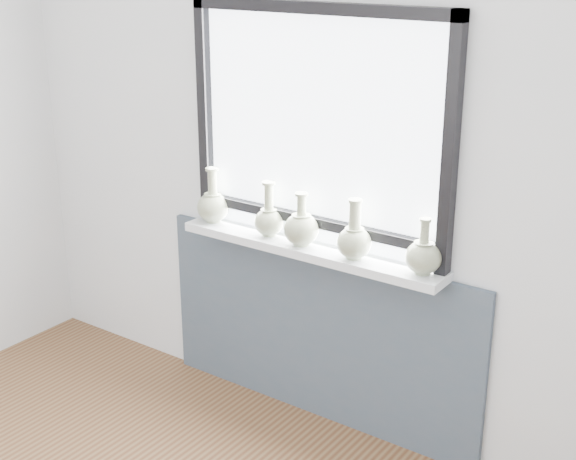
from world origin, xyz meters
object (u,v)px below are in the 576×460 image
Objects in this scene: vase_a at (213,205)px; vase_b at (269,219)px; windowsill at (309,249)px; vase_d at (354,239)px; vase_c at (301,228)px; vase_e at (423,256)px.

vase_a is 1.04× the size of vase_b.
vase_d is (0.24, -0.01, 0.10)m from windowsill.
windowsill is 4.99× the size of vase_d.
vase_a is at bearing 179.28° from windowsill.
vase_d is (0.27, -0.00, 0.00)m from vase_c.
vase_d is (0.47, -0.02, 0.01)m from vase_b.
windowsill is at bearing -0.72° from vase_a.
vase_a is 1.12m from vase_e.
vase_a is 1.11× the size of vase_c.
vase_c is at bearing -2.06° from vase_a.
vase_e is at bearing 3.05° from vase_d.
vase_c is at bearing 179.43° from vase_d.
vase_b is at bearing 179.74° from vase_e.
vase_c is (-0.03, -0.01, 0.10)m from windowsill.
windowsill is 0.57m from vase_a.
vase_a is 0.53m from vase_c.
vase_a is at bearing 179.75° from vase_e.
vase_e is (0.59, 0.01, -0.00)m from vase_c.
vase_b is at bearing 174.74° from vase_c.
vase_a reaches higher than vase_e.
vase_e is (0.56, 0.00, 0.10)m from windowsill.
vase_a reaches higher than vase_b.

